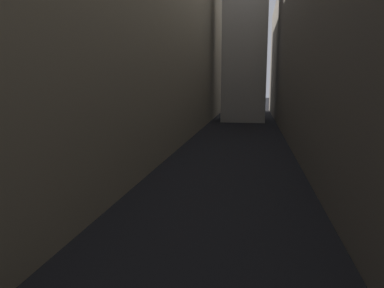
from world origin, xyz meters
The scene contains 3 objects.
ground_plane centered at (0.00, 48.00, 0.00)m, with size 264.00×264.00×0.00m, color black.
building_block_left centered at (-12.94, 50.00, 12.30)m, with size 14.87×108.00×24.60m, color gray.
building_block_right centered at (10.87, 50.00, 11.11)m, with size 10.74×108.00×22.22m, color #60594F.
Camera 1 is at (1.78, 13.22, 6.40)m, focal length 33.28 mm.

